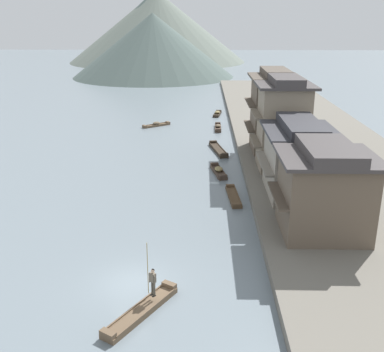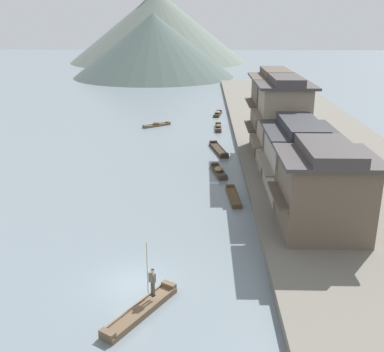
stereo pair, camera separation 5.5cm
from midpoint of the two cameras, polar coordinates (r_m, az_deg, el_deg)
name	(u,v)px [view 1 (the left image)]	position (r m, az deg, el deg)	size (l,w,h in m)	color
ground_plane	(134,283)	(27.37, -7.30, -13.07)	(400.00, 400.00, 0.00)	slate
riverbank_right	(312,144)	(56.24, 14.68, 3.88)	(18.00, 110.00, 0.65)	#6B665B
boat_foreground_poled	(141,311)	(24.80, -6.39, -16.34)	(3.52, 4.97, 0.53)	brown
boatman_person	(153,279)	(24.73, -4.99, -12.60)	(0.49, 0.42, 3.04)	black
boat_moored_nearest	(156,125)	(65.13, -4.47, 6.38)	(3.81, 3.27, 0.62)	brown
boat_moored_second	(218,150)	(52.61, 3.26, 3.27)	(2.14, 5.86, 0.53)	#33281E
boat_moored_third	(217,114)	(72.62, 3.14, 7.75)	(1.53, 4.31, 0.66)	#33281E
boat_moored_far	(234,197)	(39.04, 5.14, -2.56)	(1.18, 4.79, 0.41)	brown
boat_midriver_drifting	(218,127)	(63.21, 3.22, 6.05)	(0.90, 4.35, 0.69)	#423328
boat_midriver_upstream	(219,171)	(44.97, 3.29, 0.60)	(1.62, 4.24, 0.69)	#423328
house_waterfront_nearest	(325,190)	(31.62, 16.12, -1.73)	(6.62, 6.09, 6.14)	brown
house_waterfront_second	(298,159)	(38.17, 13.04, 2.09)	(5.92, 7.56, 6.14)	gray
house_waterfront_tall	(283,124)	(44.52, 11.19, 6.39)	(5.55, 5.61, 8.74)	gray
house_waterfront_narrow	(273,111)	(50.67, 10.03, 7.97)	(5.54, 6.54, 8.74)	brown
hill_far_west	(157,27)	(163.47, -4.35, 18.00)	(59.71, 59.71, 22.89)	slate
hill_far_centre	(147,31)	(162.10, -5.57, 17.54)	(46.80, 46.80, 20.58)	#4C5B56
hill_far_east	(153,45)	(121.60, -4.87, 15.89)	(41.18, 41.18, 15.59)	#4C5B56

